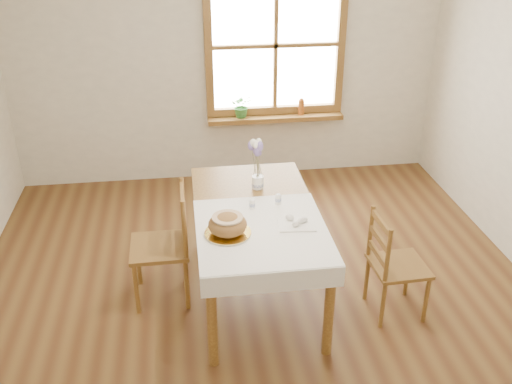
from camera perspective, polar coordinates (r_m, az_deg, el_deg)
ground at (r=4.40m, az=0.54°, el=-12.28°), size 5.00×5.00×0.00m
room_walls at (r=3.56m, az=0.67°, el=9.36°), size 4.60×5.10×2.65m
window at (r=6.06m, az=1.95°, el=14.43°), size 1.46×0.08×1.46m
window_sill at (r=6.21m, az=1.95°, el=7.44°), size 1.46×0.20×0.05m
dining_table at (r=4.26m, az=0.00°, el=-2.81°), size 0.90×1.60×0.75m
table_linen at (r=3.96m, az=0.60°, el=-3.88°), size 0.91×0.99×0.01m
chair_left at (r=4.39m, az=-9.65°, el=-5.28°), size 0.46×0.44×0.93m
chair_right at (r=4.34m, az=14.11°, el=-7.03°), size 0.42×0.41×0.83m
bread_plate at (r=3.91m, az=-2.84°, el=-4.14°), size 0.35×0.35×0.02m
bread_loaf at (r=3.86m, az=-2.86°, el=-3.11°), size 0.27×0.27×0.15m
egg_napkin at (r=4.03m, az=4.08°, el=-3.18°), size 0.28×0.24×0.01m
eggs at (r=4.01m, az=4.09°, el=-2.84°), size 0.21×0.20×0.04m
salt_shaker at (r=4.20m, az=-0.38°, el=-1.19°), size 0.05×0.05×0.08m
pepper_shaker at (r=4.27m, az=2.24°, el=-0.68°), size 0.06×0.06×0.08m
flower_vase at (r=4.50m, az=0.18°, el=0.91°), size 0.12×0.12×0.10m
lavender_bouquet at (r=4.41m, az=0.18°, el=3.30°), size 0.16×0.16×0.31m
potted_plant at (r=6.12m, az=-1.41°, el=8.36°), size 0.25×0.27×0.19m
amber_bottle at (r=6.22m, az=4.56°, el=8.55°), size 0.07×0.07×0.18m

